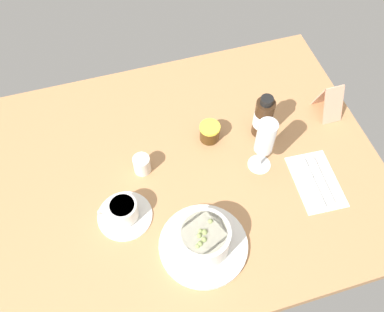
# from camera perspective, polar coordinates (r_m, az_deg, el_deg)

# --- Properties ---
(ground_plane) EXTENTS (1.10, 0.84, 0.03)m
(ground_plane) POSITION_cam_1_polar(r_m,az_deg,el_deg) (1.21, -1.37, -2.42)
(ground_plane) COLOR #B27F51
(porridge_bowl) EXTENTS (0.22, 0.22, 0.09)m
(porridge_bowl) POSITION_cam_1_polar(r_m,az_deg,el_deg) (1.06, 1.54, -11.01)
(porridge_bowl) COLOR silver
(porridge_bowl) RESTS_ON ground_plane
(cutlery_setting) EXTENTS (0.13, 0.19, 0.01)m
(cutlery_setting) POSITION_cam_1_polar(r_m,az_deg,el_deg) (1.22, 15.99, -3.01)
(cutlery_setting) COLOR silver
(cutlery_setting) RESTS_ON ground_plane
(coffee_cup) EXTENTS (0.14, 0.14, 0.06)m
(coffee_cup) POSITION_cam_1_polar(r_m,az_deg,el_deg) (1.12, -9.03, -7.26)
(coffee_cup) COLOR silver
(coffee_cup) RESTS_ON ground_plane
(creamer_jug) EXTENTS (0.05, 0.06, 0.06)m
(creamer_jug) POSITION_cam_1_polar(r_m,az_deg,el_deg) (1.18, -6.63, -1.06)
(creamer_jug) COLOR silver
(creamer_jug) RESTS_ON ground_plane
(wine_glass) EXTENTS (0.06, 0.06, 0.18)m
(wine_glass) POSITION_cam_1_polar(r_m,az_deg,el_deg) (1.12, 9.63, 2.18)
(wine_glass) COLOR white
(wine_glass) RESTS_ON ground_plane
(jam_jar) EXTENTS (0.06, 0.06, 0.06)m
(jam_jar) POSITION_cam_1_polar(r_m,az_deg,el_deg) (1.24, 2.34, 3.15)
(jam_jar) COLOR #43290E
(jam_jar) RESTS_ON ground_plane
(sauce_bottle_brown) EXTENTS (0.05, 0.05, 0.15)m
(sauce_bottle_brown) POSITION_cam_1_polar(r_m,az_deg,el_deg) (1.23, 9.38, 5.06)
(sauce_bottle_brown) COLOR #382314
(sauce_bottle_brown) RESTS_ON ground_plane
(menu_card) EXTENTS (0.06, 0.09, 0.11)m
(menu_card) POSITION_cam_1_polar(r_m,az_deg,el_deg) (1.34, 17.75, 7.05)
(menu_card) COLOR tan
(menu_card) RESTS_ON ground_plane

